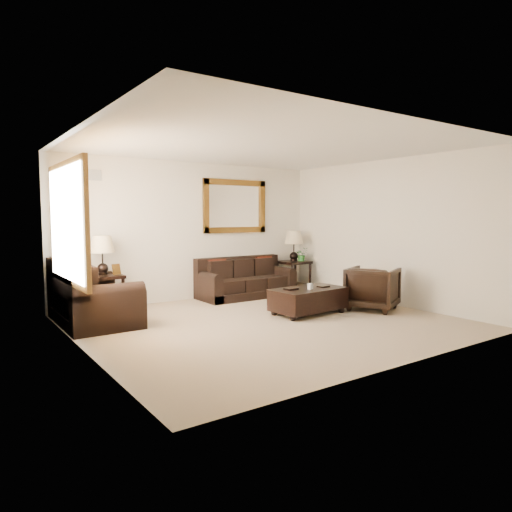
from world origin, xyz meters
TOP-DOWN VIEW (x-y plane):
  - room at (0.00, 0.00)m, footprint 5.51×5.01m
  - window at (-2.70, 0.90)m, footprint 0.07×1.96m
  - mirror at (0.96, 2.47)m, footprint 1.50×0.06m
  - air_vent at (-1.90, 2.48)m, footprint 0.25×0.02m
  - sofa at (0.96, 2.11)m, footprint 1.97×0.85m
  - loveseat at (-2.28, 1.54)m, footprint 1.03×1.74m
  - end_table_left at (-1.89, 2.16)m, footprint 0.60×0.60m
  - end_table_right at (2.29, 2.16)m, footprint 0.60×0.60m
  - coffee_table at (0.92, 0.11)m, footprint 1.34×0.79m
  - armchair at (2.09, -0.27)m, footprint 1.03×1.06m
  - potted_plant at (2.43, 2.05)m, footprint 0.30×0.33m

SIDE VIEW (x-z plane):
  - coffee_table at x=0.92m, z-range 0.00..0.55m
  - sofa at x=0.96m, z-range -0.11..0.70m
  - loveseat at x=-2.28m, z-range -0.13..0.85m
  - armchair at x=2.09m, z-range 0.00..0.83m
  - potted_plant at x=2.43m, z-range 0.66..0.89m
  - end_table_left at x=-1.89m, z-range 0.20..1.52m
  - end_table_right at x=2.29m, z-range 0.20..1.53m
  - room at x=0.00m, z-range 0.00..2.71m
  - window at x=-2.70m, z-range 0.72..2.38m
  - mirror at x=0.96m, z-range 1.30..2.40m
  - air_vent at x=-1.90m, z-range 2.26..2.44m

